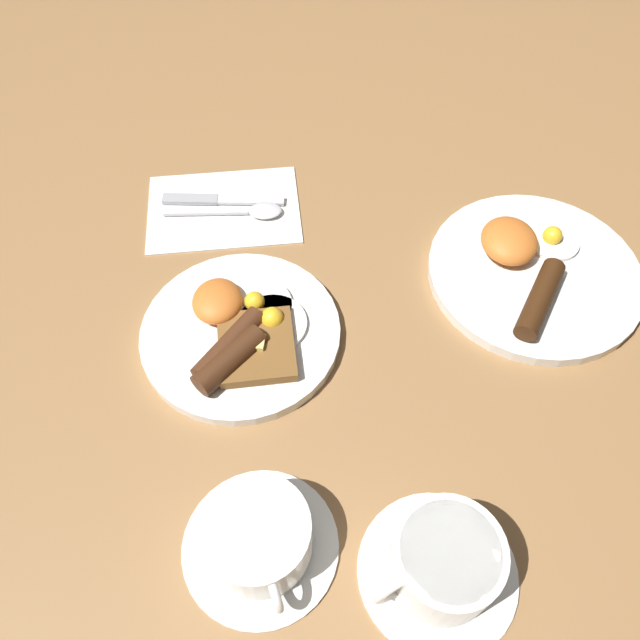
{
  "coord_description": "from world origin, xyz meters",
  "views": [
    {
      "loc": [
        0.41,
        0.09,
        0.61
      ],
      "look_at": [
        -0.01,
        0.09,
        0.03
      ],
      "focal_mm": 35.0,
      "sensor_mm": 36.0,
      "label": 1
    }
  ],
  "objects": [
    {
      "name": "breakfast_plate_far",
      "position": [
        -0.09,
        0.36,
        0.01
      ],
      "size": [
        0.26,
        0.26,
        0.05
      ],
      "color": "white",
      "rests_on": "ground_plane"
    },
    {
      "name": "napkin",
      "position": [
        -0.21,
        -0.04,
        0.0
      ],
      "size": [
        0.17,
        0.22,
        0.01
      ],
      "primitive_type": "cube",
      "rotation": [
        0.0,
        0.0,
        0.09
      ],
      "color": "white",
      "rests_on": "ground_plane"
    },
    {
      "name": "ground_plane",
      "position": [
        0.0,
        0.0,
        0.0
      ],
      "size": [
        3.0,
        3.0,
        0.0
      ],
      "primitive_type": "plane",
      "color": "olive"
    },
    {
      "name": "breakfast_plate_near",
      "position": [
        0.0,
        0.0,
        0.01
      ],
      "size": [
        0.23,
        0.23,
        0.04
      ],
      "color": "white",
      "rests_on": "ground_plane"
    },
    {
      "name": "knife",
      "position": [
        -0.22,
        -0.05,
        0.01
      ],
      "size": [
        0.02,
        0.17,
        0.01
      ],
      "rotation": [
        0.0,
        0.0,
        1.53
      ],
      "color": "silver",
      "rests_on": "napkin"
    },
    {
      "name": "spoon",
      "position": [
        -0.2,
        0.0,
        0.01
      ],
      "size": [
        0.03,
        0.16,
        0.01
      ],
      "rotation": [
        0.0,
        0.0,
        1.58
      ],
      "color": "silver",
      "rests_on": "napkin"
    },
    {
      "name": "teacup_far",
      "position": [
        0.27,
        0.2,
        0.04
      ],
      "size": [
        0.15,
        0.15,
        0.08
      ],
      "color": "white",
      "rests_on": "ground_plane"
    },
    {
      "name": "teacup_near",
      "position": [
        0.24,
        0.03,
        0.03
      ],
      "size": [
        0.15,
        0.15,
        0.07
      ],
      "color": "white",
      "rests_on": "ground_plane"
    }
  ]
}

